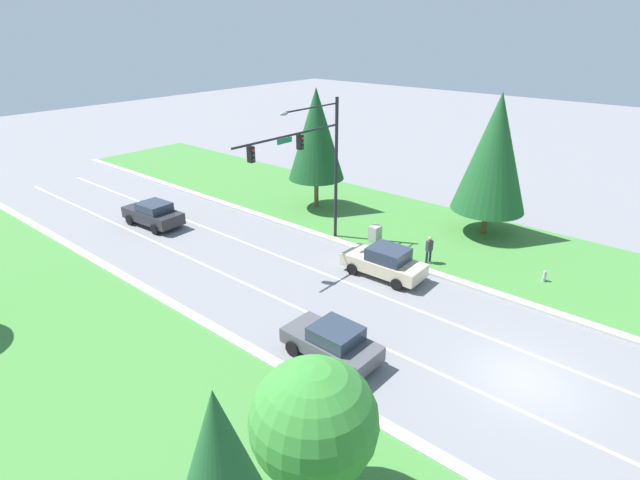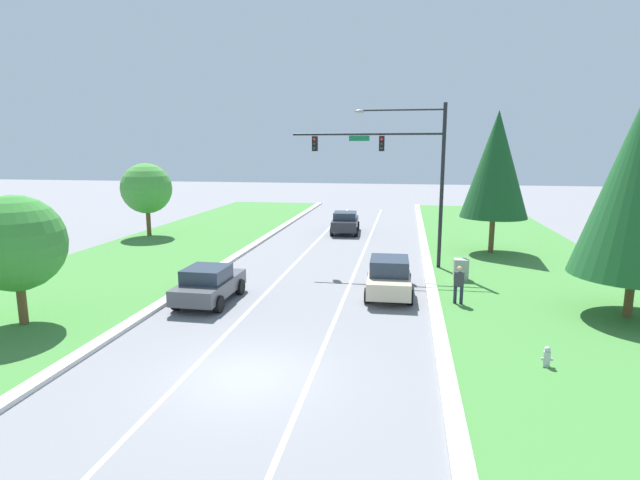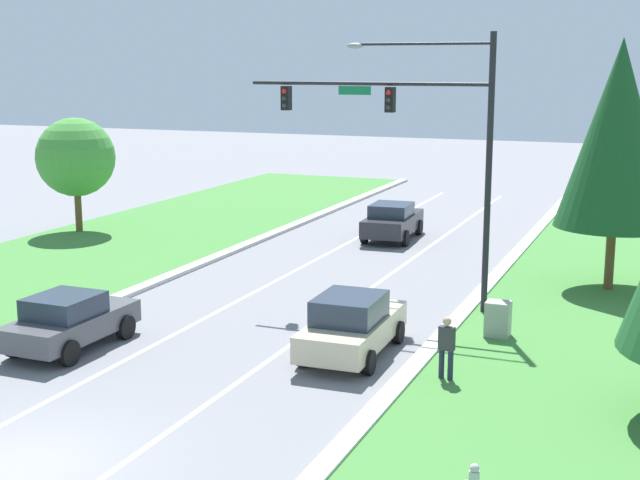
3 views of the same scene
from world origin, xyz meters
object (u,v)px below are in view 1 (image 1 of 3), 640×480
traffic_signal_mast (312,155)px  conifer_near_right_tree (494,153)px  pedestrian (429,249)px  graphite_sedan (332,342)px  conifer_far_right_tree (316,134)px  champagne_sedan (385,262)px  fire_hydrant (544,276)px  utility_cabinet (375,234)px  charcoal_sedan (153,214)px  oak_far_left_tree (314,422)px

traffic_signal_mast → conifer_near_right_tree: 11.40m
conifer_near_right_tree → pedestrian: bearing=174.7°
graphite_sedan → conifer_far_right_tree: bearing=43.4°
champagne_sedan → graphite_sedan: (-7.52, -2.42, -0.05)m
fire_hydrant → conifer_near_right_tree: size_ratio=0.08×
utility_cabinet → pedestrian: bearing=-97.2°
utility_cabinet → conifer_near_right_tree: bearing=-38.8°
champagne_sedan → fire_hydrant: (4.92, -6.92, -0.51)m
charcoal_sedan → conifer_far_right_tree: (9.88, -6.11, 4.65)m
utility_cabinet → oak_far_left_tree: bearing=-150.7°
fire_hydrant → conifer_far_right_tree: conifer_far_right_tree is taller
champagne_sedan → utility_cabinet: bearing=39.5°
conifer_near_right_tree → champagne_sedan: bearing=169.7°
fire_hydrant → graphite_sedan: bearing=160.1°
conifer_near_right_tree → oak_far_left_tree: conifer_near_right_tree is taller
champagne_sedan → utility_cabinet: champagne_sedan is taller
traffic_signal_mast → charcoal_sedan: (-4.21, 10.68, -4.98)m
fire_hydrant → oak_far_left_tree: bearing=178.2°
graphite_sedan → pedestrian: pedestrian is taller
champagne_sedan → utility_cabinet: 4.54m
utility_cabinet → oak_far_left_tree: (-16.60, -9.31, 2.57)m
utility_cabinet → pedestrian: 4.11m
graphite_sedan → conifer_near_right_tree: (16.72, 0.75, 4.59)m
pedestrian → conifer_near_right_tree: 7.73m
traffic_signal_mast → oak_far_left_tree: size_ratio=1.81×
oak_far_left_tree → utility_cabinet: bearing=29.3°
fire_hydrant → conifer_far_right_tree: (1.04, 16.91, 5.17)m
traffic_signal_mast → conifer_far_right_tree: traffic_signal_mast is taller
traffic_signal_mast → pedestrian: traffic_signal_mast is taller
graphite_sedan → fire_hydrant: 13.23m
charcoal_sedan → conifer_far_right_tree: conifer_far_right_tree is taller
charcoal_sedan → fire_hydrant: (8.84, -23.02, -0.51)m
pedestrian → oak_far_left_tree: size_ratio=0.35×
champagne_sedan → graphite_sedan: size_ratio=1.10×
champagne_sedan → oak_far_left_tree: size_ratio=0.94×
graphite_sedan → fire_hydrant: bearing=-19.1°
charcoal_sedan → pedestrian: (6.84, -17.19, 0.08)m
champagne_sedan → oak_far_left_tree: oak_far_left_tree is taller
champagne_sedan → traffic_signal_mast: bearing=85.4°
utility_cabinet → fire_hydrant: bearing=-81.4°
graphite_sedan → champagne_sedan: bearing=18.6°
charcoal_sedan → oak_far_left_tree: (-9.25, -22.44, 2.26)m
fire_hydrant → conifer_far_right_tree: 17.71m
fire_hydrant → conifer_near_right_tree: bearing=50.8°
champagne_sedan → conifer_far_right_tree: size_ratio=0.52×
charcoal_sedan → graphite_sedan: bearing=-104.3°
traffic_signal_mast → conifer_near_right_tree: bearing=-38.5°
charcoal_sedan → conifer_near_right_tree: bearing=-56.9°
fire_hydrant → utility_cabinet: bearing=98.6°
pedestrian → utility_cabinet: bearing=-79.3°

